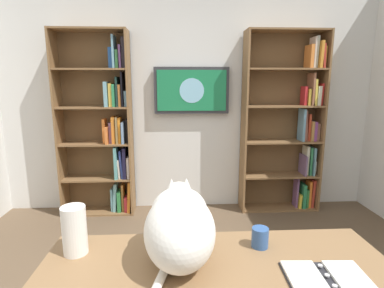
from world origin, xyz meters
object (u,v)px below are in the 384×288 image
at_px(bookshelf_left, 290,124).
at_px(open_binder, 327,277).
at_px(paper_towel_roll, 74,230).
at_px(cat, 179,224).
at_px(coffee_mug, 260,237).
at_px(bookshelf_right, 105,129).
at_px(wall_mounted_tv, 192,91).

distance_m(bookshelf_left, open_binder, 2.59).
relative_size(open_binder, paper_towel_roll, 1.49).
bearing_deg(cat, paper_towel_roll, -8.90).
xyz_separation_m(cat, coffee_mug, (-0.39, -0.08, -0.12)).
relative_size(bookshelf_left, coffee_mug, 21.94).
bearing_deg(coffee_mug, cat, 12.16).
xyz_separation_m(bookshelf_right, open_binder, (-1.42, 2.45, -0.25)).
distance_m(bookshelf_left, wall_mounted_tv, 1.23).
xyz_separation_m(open_binder, coffee_mug, (0.20, -0.26, 0.04)).
height_order(bookshelf_right, open_binder, bookshelf_right).
height_order(bookshelf_left, paper_towel_roll, bookshelf_left).
relative_size(bookshelf_right, cat, 3.68).
xyz_separation_m(bookshelf_left, paper_towel_roll, (1.83, 2.20, -0.19)).
bearing_deg(coffee_mug, open_binder, 127.92).
height_order(cat, coffee_mug, cat).
bearing_deg(wall_mounted_tv, open_binder, 99.21).
bearing_deg(wall_mounted_tv, paper_towel_roll, 73.91).
bearing_deg(coffee_mug, bookshelf_left, -113.61).
height_order(wall_mounted_tv, cat, wall_mounted_tv).
bearing_deg(wall_mounted_tv, bookshelf_left, 176.07).
distance_m(bookshelf_right, coffee_mug, 2.52).
bearing_deg(wall_mounted_tv, bookshelf_right, 4.72).
bearing_deg(bookshelf_left, coffee_mug, 66.39).
xyz_separation_m(bookshelf_left, bookshelf_right, (2.18, 0.00, -0.04)).
xyz_separation_m(bookshelf_right, coffee_mug, (-1.22, 2.19, -0.21)).
bearing_deg(cat, bookshelf_right, -69.94).
bearing_deg(coffee_mug, wall_mounted_tv, -84.77).
bearing_deg(bookshelf_left, open_binder, 72.87).
height_order(bookshelf_left, open_binder, bookshelf_left).
relative_size(bookshelf_left, paper_towel_roll, 9.24).
bearing_deg(paper_towel_roll, bookshelf_right, -80.95).
distance_m(bookshelf_right, paper_towel_roll, 2.23).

